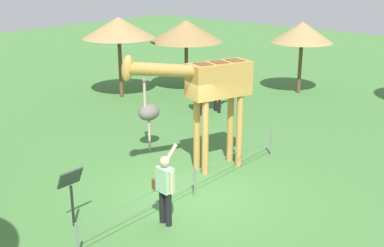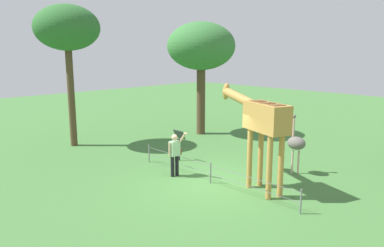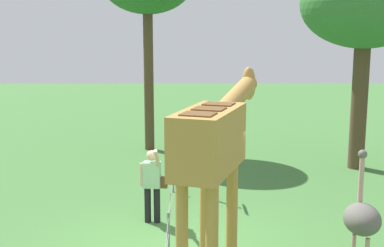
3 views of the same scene
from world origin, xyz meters
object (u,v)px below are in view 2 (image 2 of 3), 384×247
object	(u,v)px
giraffe	(261,121)
visitor	(175,152)
tree_northeast	(67,29)
ostrich	(296,143)
info_sign	(179,139)
tree_east	(201,47)

from	to	relation	value
giraffe	visitor	world-z (taller)	giraffe
tree_northeast	ostrich	bearing A→B (deg)	-157.81
visitor	tree_northeast	distance (m)	8.26
ostrich	info_sign	xyz separation A→B (m)	(4.30, 1.99, -0.23)
ostrich	tree_east	xyz separation A→B (m)	(7.29, -2.34, 3.55)
visitor	info_sign	xyz separation A→B (m)	(1.36, -1.45, 0.05)
ostrich	tree_northeast	world-z (taller)	tree_northeast
visitor	tree_northeast	xyz separation A→B (m)	(6.82, 0.54, 4.62)
tree_northeast	info_sign	distance (m)	7.40
ostrich	info_sign	world-z (taller)	ostrich
visitor	ostrich	world-z (taller)	ostrich
tree_northeast	tree_east	bearing A→B (deg)	-111.42
visitor	tree_east	distance (m)	8.18
giraffe	tree_east	size ratio (longest dim) A/B	0.59
tree_east	tree_northeast	world-z (taller)	tree_northeast
visitor	info_sign	world-z (taller)	visitor
visitor	info_sign	bearing A→B (deg)	-46.87
giraffe	tree_east	world-z (taller)	tree_east
ostrich	info_sign	distance (m)	4.74
info_sign	tree_northeast	bearing A→B (deg)	20.06
tree_east	info_sign	size ratio (longest dim) A/B	4.60
visitor	tree_east	xyz separation A→B (m)	(4.34, -5.78, 3.83)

